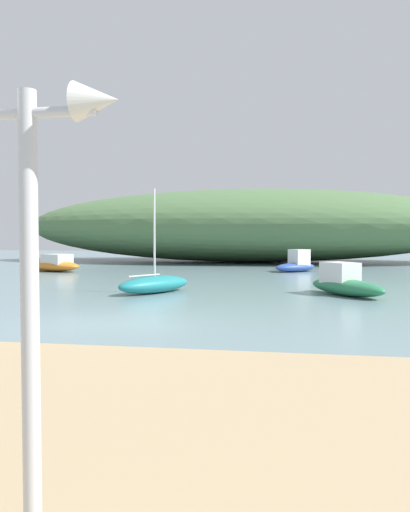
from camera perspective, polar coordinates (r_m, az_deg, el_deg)
name	(u,v)px	position (r m, az deg, el deg)	size (l,w,h in m)	color
ground_plane	(112,323)	(13.45, -10.43, -7.39)	(120.00, 120.00, 0.00)	gray
distant_hill	(246,226)	(44.10, 4.64, 3.41)	(39.43, 14.43, 6.24)	#517547
motorboat_far_left	(53,264)	(33.48, -16.69, -0.91)	(4.69, 3.10, 1.10)	orange
sailboat_west_reach	(155,284)	(20.08, -5.68, -3.15)	(2.81, 3.64, 4.09)	teal
motorboat_by_sandbar	(297,264)	(32.25, 10.26, -0.89)	(3.05, 3.01, 1.40)	#2D4C9E
motorboat_east_reach	(345,283)	(19.95, 15.43, -2.98)	(3.17, 3.81, 1.24)	#287A4C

